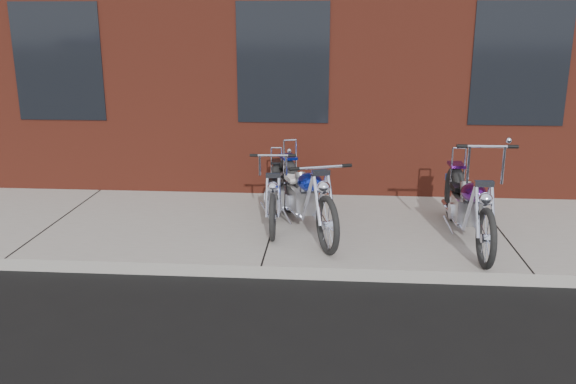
{
  "coord_description": "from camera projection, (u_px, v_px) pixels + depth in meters",
  "views": [
    {
      "loc": [
        0.78,
        -6.33,
        2.81
      ],
      "look_at": [
        0.24,
        0.8,
        0.8
      ],
      "focal_mm": 38.0,
      "sensor_mm": 36.0,
      "label": 1
    }
  ],
  "objects": [
    {
      "name": "ground",
      "position": [
        261.0,
        279.0,
        6.9
      ],
      "size": [
        120.0,
        120.0,
        0.0
      ],
      "primitive_type": "plane",
      "color": "black",
      "rests_on": "ground"
    },
    {
      "name": "chopper_third",
      "position": [
        275.0,
        194.0,
        8.32
      ],
      "size": [
        0.51,
        2.09,
        1.06
      ],
      "rotation": [
        0.0,
        0.0,
        -1.51
      ],
      "color": "black",
      "rests_on": "sidewalk"
    },
    {
      "name": "chopper_purple",
      "position": [
        468.0,
        207.0,
        7.57
      ],
      "size": [
        0.59,
        2.4,
        1.35
      ],
      "rotation": [
        0.0,
        0.0,
        -1.55
      ],
      "color": "black",
      "rests_on": "sidewalk"
    },
    {
      "name": "chopper_blue",
      "position": [
        305.0,
        197.0,
        7.97
      ],
      "size": [
        0.98,
        2.36,
        1.07
      ],
      "rotation": [
        0.0,
        0.0,
        -1.23
      ],
      "color": "black",
      "rests_on": "sidewalk"
    },
    {
      "name": "sidewalk",
      "position": [
        274.0,
        229.0,
        8.32
      ],
      "size": [
        22.0,
        3.0,
        0.15
      ],
      "primitive_type": "cube",
      "color": "gray",
      "rests_on": "ground"
    }
  ]
}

